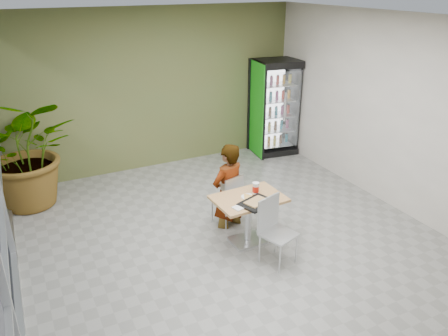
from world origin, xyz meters
The scene contains 12 objects.
ground centered at (0.00, 0.00, 0.00)m, with size 7.00×7.00×0.00m, color gray.
room_envelope centered at (0.00, 0.00, 1.60)m, with size 6.00×7.00×3.20m, color #BEB6AB, non-canonical shape.
dining_table centered at (0.18, 0.04, 0.54)m, with size 1.03×0.74×0.75m.
chair_far centered at (0.18, 0.62, 0.51)m, with size 0.47×0.48×0.86m.
chair_near centered at (0.27, -0.50, 0.56)m, with size 0.53×0.53×0.95m.
seated_woman centered at (0.16, 0.65, 0.54)m, with size 0.62×0.40×1.67m, color black.
pizza_plate centered at (0.18, 0.05, 0.77)m, with size 0.27×0.21×0.03m.
soda_cup centered at (0.33, 0.10, 0.84)m, with size 0.10×0.10×0.18m.
napkin_stack centered at (-0.10, -0.18, 0.76)m, with size 0.14×0.14×0.02m, color silver.
cafeteria_tray centered at (0.19, -0.18, 0.76)m, with size 0.47×0.34×0.03m, color black.
beverage_fridge centered at (2.54, 3.04, 1.04)m, with size 1.04×0.84×2.08m.
potted_plant centered at (-2.55, 2.77, 0.98)m, with size 1.77×1.53×1.97m, color #2A6B2D.
Camera 1 is at (-2.64, -4.81, 3.67)m, focal length 35.00 mm.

